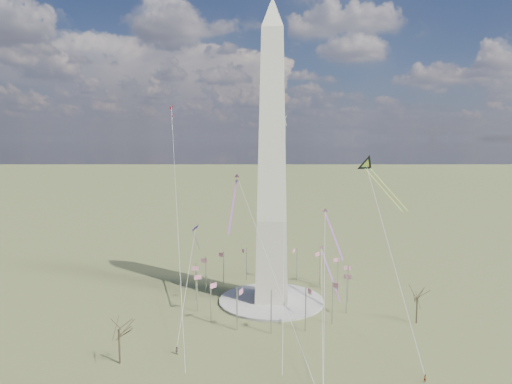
{
  "coord_description": "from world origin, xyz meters",
  "views": [
    {
      "loc": [
        0.24,
        -151.5,
        55.67
      ],
      "look_at": [
        -5.29,
        0.0,
        37.98
      ],
      "focal_mm": 32.0,
      "sensor_mm": 36.0,
      "label": 1
    }
  ],
  "objects_px": {
    "tree_near": "(417,296)",
    "person_west": "(177,350)",
    "washington_monument": "(272,162)",
    "kite_delta_black": "(368,167)",
    "person_east": "(425,378)"
  },
  "relations": [
    {
      "from": "washington_monument",
      "to": "person_east",
      "type": "distance_m",
      "value": 77.93
    },
    {
      "from": "washington_monument",
      "to": "person_east",
      "type": "bearing_deg",
      "value": -55.21
    },
    {
      "from": "person_west",
      "to": "kite_delta_black",
      "type": "xyz_separation_m",
      "value": [
        59.43,
        54.73,
        44.59
      ]
    },
    {
      "from": "tree_near",
      "to": "person_west",
      "type": "distance_m",
      "value": 72.58
    },
    {
      "from": "washington_monument",
      "to": "tree_near",
      "type": "distance_m",
      "value": 61.42
    },
    {
      "from": "tree_near",
      "to": "kite_delta_black",
      "type": "relative_size",
      "value": 0.57
    },
    {
      "from": "washington_monument",
      "to": "kite_delta_black",
      "type": "xyz_separation_m",
      "value": [
        34.95,
        15.29,
        -2.38
      ]
    },
    {
      "from": "tree_near",
      "to": "kite_delta_black",
      "type": "distance_m",
      "value": 49.82
    },
    {
      "from": "person_east",
      "to": "person_west",
      "type": "xyz_separation_m",
      "value": [
        -59.95,
        11.6,
        0.05
      ]
    },
    {
      "from": "tree_near",
      "to": "person_east",
      "type": "xyz_separation_m",
      "value": [
        -8.62,
        -34.11,
        -7.75
      ]
    },
    {
      "from": "washington_monument",
      "to": "kite_delta_black",
      "type": "height_order",
      "value": "washington_monument"
    },
    {
      "from": "washington_monument",
      "to": "person_west",
      "type": "height_order",
      "value": "washington_monument"
    },
    {
      "from": "tree_near",
      "to": "kite_delta_black",
      "type": "bearing_deg",
      "value": 105.83
    },
    {
      "from": "tree_near",
      "to": "person_east",
      "type": "relative_size",
      "value": 6.49
    },
    {
      "from": "person_west",
      "to": "person_east",
      "type": "bearing_deg",
      "value": -158.97
    }
  ]
}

